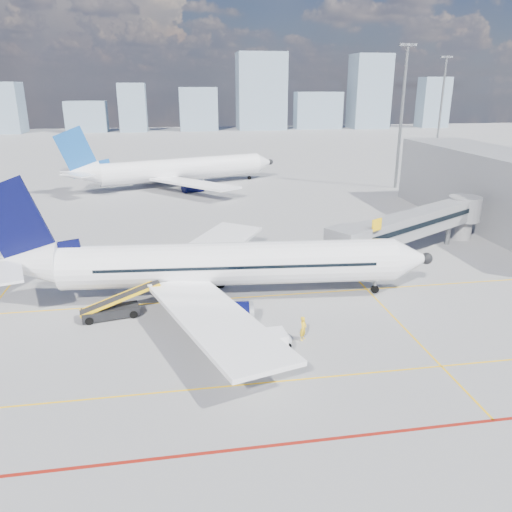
{
  "coord_description": "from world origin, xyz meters",
  "views": [
    {
      "loc": [
        -3.65,
        -33.75,
        18.46
      ],
      "look_at": [
        3.25,
        7.91,
        4.0
      ],
      "focal_mm": 35.0,
      "sensor_mm": 36.0,
      "label": 1
    }
  ],
  "objects": [
    {
      "name": "ground",
      "position": [
        0.0,
        0.0,
        0.0
      ],
      "size": [
        420.0,
        420.0,
        0.0
      ],
      "primitive_type": "plane",
      "color": "gray",
      "rests_on": "ground"
    },
    {
      "name": "apron_markings",
      "position": [
        -0.58,
        -3.91,
        0.01
      ],
      "size": [
        90.0,
        35.12,
        0.01
      ],
      "color": "yellow",
      "rests_on": "ground"
    },
    {
      "name": "jet_bridge",
      "position": [
        23.51,
        16.91,
        3.74
      ],
      "size": [
        23.55,
        15.78,
        6.3
      ],
      "color": "gray",
      "rests_on": "ground"
    },
    {
      "name": "terminal_block",
      "position": [
        39.95,
        26.0,
        5.0
      ],
      "size": [
        10.0,
        42.0,
        10.0
      ],
      "color": "gray",
      "rests_on": "ground"
    },
    {
      "name": "floodlight_mast_ne",
      "position": [
        38.0,
        55.0,
        13.59
      ],
      "size": [
        3.2,
        0.61,
        25.45
      ],
      "color": "slate",
      "rests_on": "ground"
    },
    {
      "name": "floodlight_mast_far",
      "position": [
        65.0,
        90.0,
        13.59
      ],
      "size": [
        3.2,
        0.61,
        25.45
      ],
      "color": "slate",
      "rests_on": "ground"
    },
    {
      "name": "distant_skyline",
      "position": [
        2.41,
        190.0,
        11.93
      ],
      "size": [
        251.8,
        14.56,
        31.9
      ],
      "color": "#748BA0",
      "rests_on": "ground"
    },
    {
      "name": "main_aircraft",
      "position": [
        -0.71,
        8.31,
        3.22
      ],
      "size": [
        40.08,
        34.88,
        11.7
      ],
      "rotation": [
        0.0,
        0.0,
        -0.08
      ],
      "color": "white",
      "rests_on": "ground"
    },
    {
      "name": "second_aircraft",
      "position": [
        -3.49,
        62.73,
        3.22
      ],
      "size": [
        41.34,
        35.22,
        12.42
      ],
      "rotation": [
        0.0,
        0.0,
        0.32
      ],
      "color": "white",
      "rests_on": "ground"
    },
    {
      "name": "baggage_tug",
      "position": [
        3.06,
        -1.6,
        0.68
      ],
      "size": [
        2.23,
        1.57,
        1.43
      ],
      "rotation": [
        0.0,
        0.0,
        0.18
      ],
      "color": "white",
      "rests_on": "ground"
    },
    {
      "name": "cargo_dolly",
      "position": [
        1.55,
        -3.46,
        1.24
      ],
      "size": [
        4.22,
        2.06,
        2.26
      ],
      "rotation": [
        0.0,
        0.0,
        0.06
      ],
      "color": "black",
      "rests_on": "ground"
    },
    {
      "name": "belt_loader",
      "position": [
        -9.31,
        5.74,
        0.7
      ],
      "size": [
        6.79,
        2.76,
        2.72
      ],
      "rotation": [
        0.0,
        0.0,
        0.2
      ],
      "color": "black",
      "rests_on": "ground"
    },
    {
      "name": "ramp_worker",
      "position": [
        5.46,
        -0.7,
        0.96
      ],
      "size": [
        0.81,
        0.83,
        1.93
      ],
      "primitive_type": "imported",
      "rotation": [
        0.0,
        0.0,
        0.87
      ],
      "color": "yellow",
      "rests_on": "ground"
    }
  ]
}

